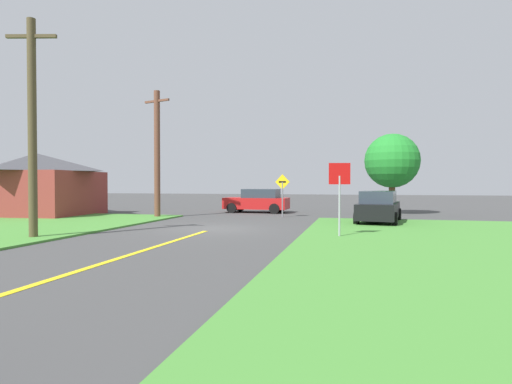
# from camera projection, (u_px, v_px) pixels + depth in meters

# --- Properties ---
(ground_plane) EXTENTS (120.00, 120.00, 0.00)m
(ground_plane) POSITION_uv_depth(u_px,v_px,m) (214.00, 229.00, 18.09)
(ground_plane) COLOR #414141
(grass_verge_right) EXTENTS (12.00, 20.00, 0.08)m
(grass_verge_right) POSITION_uv_depth(u_px,v_px,m) (499.00, 251.00, 11.82)
(grass_verge_right) COLOR #458834
(grass_verge_right) RESTS_ON ground
(lane_stripe_center) EXTENTS (0.20, 14.00, 0.01)m
(lane_stripe_center) POSITION_uv_depth(u_px,v_px,m) (107.00, 262.00, 10.32)
(lane_stripe_center) COLOR yellow
(lane_stripe_center) RESTS_ON ground
(stop_sign) EXTENTS (0.77, 0.19, 2.73)m
(stop_sign) POSITION_uv_depth(u_px,v_px,m) (340.00, 185.00, 14.87)
(stop_sign) COLOR #9EA0A8
(stop_sign) RESTS_ON ground
(car_approaching_junction) EXTENTS (4.40, 2.21, 1.62)m
(car_approaching_junction) POSITION_uv_depth(u_px,v_px,m) (258.00, 201.00, 28.28)
(car_approaching_junction) COLOR red
(car_approaching_junction) RESTS_ON ground
(car_on_crossroad) EXTENTS (2.50, 4.73, 1.62)m
(car_on_crossroad) POSITION_uv_depth(u_px,v_px,m) (379.00, 207.00, 20.56)
(car_on_crossroad) COLOR black
(car_on_crossroad) RESTS_ON ground
(utility_pole_near) EXTENTS (1.78, 0.52, 7.84)m
(utility_pole_near) POSITION_uv_depth(u_px,v_px,m) (32.00, 126.00, 14.65)
(utility_pole_near) COLOR brown
(utility_pole_near) RESTS_ON ground
(utility_pole_mid) EXTENTS (1.77, 0.60, 7.38)m
(utility_pole_mid) POSITION_uv_depth(u_px,v_px,m) (157.00, 153.00, 23.91)
(utility_pole_mid) COLOR brown
(utility_pole_mid) RESTS_ON ground
(direction_sign) EXTENTS (0.89, 0.20, 2.54)m
(direction_sign) POSITION_uv_depth(u_px,v_px,m) (282.00, 191.00, 24.22)
(direction_sign) COLOR slate
(direction_sign) RESTS_ON ground
(oak_tree_left) EXTENTS (3.52, 3.52, 5.24)m
(oak_tree_left) POSITION_uv_depth(u_px,v_px,m) (392.00, 161.00, 26.74)
(oak_tree_left) COLOR brown
(oak_tree_left) RESTS_ON ground
(barn) EXTENTS (6.85, 5.91, 3.89)m
(barn) POSITION_uv_depth(u_px,v_px,m) (36.00, 184.00, 25.59)
(barn) COLOR maroon
(barn) RESTS_ON ground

